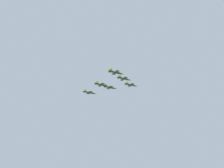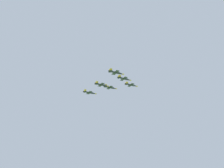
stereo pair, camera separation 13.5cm
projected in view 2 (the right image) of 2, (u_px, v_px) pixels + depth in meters
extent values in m
ellipsoid|color=#2D3338|center=(131.00, 85.00, 272.05)|extent=(11.63, 10.24, 1.77)
cone|color=gold|center=(137.00, 86.00, 275.27)|extent=(2.32, 2.29, 1.50)
ellipsoid|color=#334751|center=(134.00, 85.00, 273.58)|extent=(2.65, 2.53, 1.03)
cube|color=#2D3338|center=(131.00, 85.00, 271.72)|extent=(8.75, 9.52, 0.18)
cube|color=gold|center=(129.00, 86.00, 275.35)|extent=(2.60, 2.35, 0.21)
cube|color=gold|center=(133.00, 84.00, 268.13)|extent=(2.60, 2.35, 0.21)
cube|color=#2D3338|center=(127.00, 84.00, 269.62)|extent=(4.70, 4.99, 0.18)
cube|color=gold|center=(126.00, 83.00, 270.96)|extent=(1.65, 1.45, 2.55)
cube|color=gold|center=(127.00, 83.00, 269.52)|extent=(1.65, 1.45, 2.55)
cylinder|color=black|center=(125.00, 84.00, 268.99)|extent=(1.55, 1.58, 1.24)
ellipsoid|color=#2D3338|center=(110.00, 88.00, 276.13)|extent=(11.77, 10.38, 1.79)
cone|color=gold|center=(117.00, 89.00, 279.41)|extent=(2.35, 2.32, 1.52)
ellipsoid|color=#334751|center=(113.00, 88.00, 277.69)|extent=(2.69, 2.57, 1.04)
cube|color=#2D3338|center=(110.00, 88.00, 275.80)|extent=(8.87, 9.64, 0.18)
cube|color=gold|center=(108.00, 89.00, 279.47)|extent=(2.63, 2.39, 0.21)
cube|color=gold|center=(112.00, 86.00, 272.16)|extent=(2.63, 2.39, 0.21)
cube|color=#2D3338|center=(105.00, 87.00, 273.66)|extent=(4.76, 5.06, 0.18)
cube|color=gold|center=(105.00, 86.00, 275.02)|extent=(1.67, 1.47, 2.59)
cube|color=gold|center=(106.00, 85.00, 273.56)|extent=(1.67, 1.47, 2.59)
cylinder|color=black|center=(104.00, 86.00, 273.03)|extent=(1.57, 1.60, 1.25)
ellipsoid|color=#2D3338|center=(124.00, 79.00, 251.41)|extent=(11.51, 10.64, 1.79)
cone|color=gold|center=(131.00, 80.00, 254.87)|extent=(2.34, 2.32, 1.52)
ellipsoid|color=#334751|center=(127.00, 79.00, 253.04)|extent=(2.67, 2.59, 1.04)
cube|color=#2D3338|center=(124.00, 79.00, 251.06)|extent=(9.01, 9.50, 0.18)
cube|color=gold|center=(121.00, 80.00, 254.67)|extent=(2.59, 2.43, 0.21)
cube|color=gold|center=(126.00, 77.00, 247.49)|extent=(2.59, 2.43, 0.21)
cube|color=#2D3338|center=(119.00, 78.00, 248.81)|extent=(4.81, 5.00, 0.18)
cube|color=gold|center=(119.00, 77.00, 250.16)|extent=(1.63, 1.51, 2.58)
cube|color=gold|center=(120.00, 76.00, 248.72)|extent=(1.63, 1.51, 2.58)
cylinder|color=black|center=(118.00, 77.00, 248.13)|extent=(1.57, 1.59, 1.25)
ellipsoid|color=#2D3338|center=(90.00, 93.00, 278.99)|extent=(11.73, 10.62, 1.80)
cone|color=gold|center=(96.00, 94.00, 282.40)|extent=(2.37, 2.34, 1.53)
ellipsoid|color=#334751|center=(92.00, 93.00, 280.61)|extent=(2.70, 2.60, 1.05)
cube|color=#2D3338|center=(89.00, 93.00, 278.65)|extent=(9.03, 9.64, 0.18)
cube|color=gold|center=(88.00, 94.00, 282.32)|extent=(2.63, 2.43, 0.22)
cube|color=gold|center=(91.00, 91.00, 275.02)|extent=(2.63, 2.43, 0.22)
cube|color=#2D3338|center=(85.00, 92.00, 276.43)|extent=(4.83, 5.07, 0.18)
cube|color=gold|center=(85.00, 91.00, 277.79)|extent=(1.66, 1.50, 2.61)
cube|color=gold|center=(85.00, 90.00, 276.33)|extent=(1.66, 1.50, 2.61)
cylinder|color=black|center=(84.00, 92.00, 275.76)|extent=(1.59, 1.61, 1.26)
ellipsoid|color=#2D3338|center=(116.00, 73.00, 230.30)|extent=(11.77, 10.39, 1.79)
cone|color=gold|center=(124.00, 74.00, 233.58)|extent=(2.35, 2.32, 1.52)
ellipsoid|color=#334751|center=(119.00, 73.00, 231.86)|extent=(2.69, 2.57, 1.04)
cube|color=#2D3338|center=(115.00, 73.00, 229.97)|extent=(8.87, 9.64, 0.18)
cube|color=gold|center=(113.00, 74.00, 233.64)|extent=(2.63, 2.39, 0.21)
cube|color=gold|center=(118.00, 71.00, 226.33)|extent=(2.63, 2.39, 0.21)
cube|color=#2D3338|center=(110.00, 71.00, 227.83)|extent=(4.76, 5.06, 0.18)
cube|color=gold|center=(110.00, 71.00, 229.19)|extent=(1.67, 1.47, 2.59)
cube|color=gold|center=(111.00, 70.00, 227.73)|extent=(1.67, 1.47, 2.59)
cylinder|color=black|center=(109.00, 71.00, 227.19)|extent=(1.57, 1.60, 1.25)
ellipsoid|color=#2D3338|center=(102.00, 85.00, 254.13)|extent=(11.41, 10.39, 1.76)
cone|color=gold|center=(108.00, 86.00, 257.47)|extent=(2.31, 2.29, 1.50)
ellipsoid|color=#334751|center=(104.00, 85.00, 255.71)|extent=(2.63, 2.54, 1.03)
cube|color=#2D3338|center=(101.00, 85.00, 253.79)|extent=(8.83, 9.39, 0.18)
cube|color=gold|center=(99.00, 86.00, 257.36)|extent=(2.56, 2.38, 0.21)
cube|color=gold|center=(103.00, 83.00, 250.26)|extent=(2.56, 2.38, 0.21)
cube|color=#2D3338|center=(96.00, 84.00, 251.61)|extent=(4.72, 4.94, 0.18)
cube|color=gold|center=(96.00, 83.00, 252.94)|extent=(1.62, 1.47, 2.54)
cube|color=gold|center=(97.00, 82.00, 251.52)|extent=(1.62, 1.47, 2.54)
cylinder|color=black|center=(95.00, 83.00, 250.96)|extent=(1.55, 1.57, 1.23)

